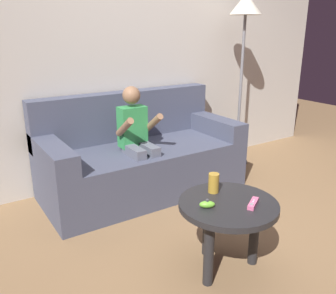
% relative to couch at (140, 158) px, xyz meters
% --- Properties ---
extents(ground_plane, '(9.66, 9.66, 0.00)m').
position_rel_couch_xyz_m(ground_plane, '(0.21, -1.28, -0.30)').
color(ground_plane, olive).
extents(wall_back, '(4.83, 0.05, 2.50)m').
position_rel_couch_xyz_m(wall_back, '(0.21, 0.39, 0.95)').
color(wall_back, beige).
rests_on(wall_back, ground).
extents(couch, '(1.76, 0.80, 0.87)m').
position_rel_couch_xyz_m(couch, '(0.00, 0.00, 0.00)').
color(couch, '#474C60').
rests_on(couch, ground).
extents(person_seated_on_couch, '(0.32, 0.39, 0.98)m').
position_rel_couch_xyz_m(person_seated_on_couch, '(-0.12, -0.18, 0.26)').
color(person_seated_on_couch, slate).
rests_on(person_seated_on_couch, ground).
extents(coffee_table, '(0.58, 0.58, 0.45)m').
position_rel_couch_xyz_m(coffee_table, '(-0.13, -1.30, 0.07)').
color(coffee_table, '#232326').
rests_on(coffee_table, ground).
extents(game_remote_pink_near_edge, '(0.14, 0.10, 0.03)m').
position_rel_couch_xyz_m(game_remote_pink_near_edge, '(-0.04, -1.41, 0.16)').
color(game_remote_pink_near_edge, pink).
rests_on(game_remote_pink_near_edge, coffee_table).
extents(nunchuk_lime, '(0.10, 0.08, 0.05)m').
position_rel_couch_xyz_m(nunchuk_lime, '(-0.28, -1.29, 0.17)').
color(nunchuk_lime, '#72C638').
rests_on(nunchuk_lime, coffee_table).
extents(soda_can, '(0.07, 0.07, 0.12)m').
position_rel_couch_xyz_m(soda_can, '(-0.11, -1.15, 0.21)').
color(soda_can, '#B78C2D').
rests_on(soda_can, coffee_table).
extents(floor_lamp, '(0.32, 0.32, 1.75)m').
position_rel_couch_xyz_m(floor_lamp, '(1.24, 0.04, 1.21)').
color(floor_lamp, black).
rests_on(floor_lamp, ground).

